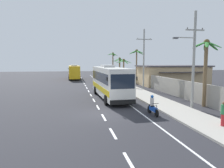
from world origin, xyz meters
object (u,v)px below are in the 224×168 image
(pedestrian_near_kerb, at_px, (135,82))
(roadside_building, at_px, (172,75))
(palm_second, at_px, (124,65))
(utility_pole_nearest, at_px, (193,58))
(motorcycle_beside_bus, at_px, (109,84))
(palm_third, at_px, (206,61))
(palm_farthest, at_px, (137,58))
(motorcycle_trailing, at_px, (153,107))
(palm_nearest, at_px, (120,64))
(coach_bus_far_lane, at_px, (74,72))
(utility_pole_mid, at_px, (144,58))
(pedestrian_far_walk, at_px, (224,113))
(pedestrian_midwalk, at_px, (125,81))
(palm_fourth, at_px, (113,60))
(coach_bus_foreground, at_px, (110,81))

(pedestrian_near_kerb, bearing_deg, roadside_building, -66.54)
(palm_second, bearing_deg, utility_pole_nearest, -90.68)
(motorcycle_beside_bus, relative_size, palm_third, 0.30)
(palm_farthest, bearing_deg, roadside_building, -33.54)
(motorcycle_trailing, xyz_separation_m, palm_nearest, (4.98, 33.68, 3.04))
(coach_bus_far_lane, xyz_separation_m, pedestrian_near_kerb, (9.40, -20.94, -0.83))
(utility_pole_mid, bearing_deg, coach_bus_far_lane, 115.81)
(coach_bus_far_lane, height_order, utility_pole_nearest, utility_pole_nearest)
(pedestrian_far_walk, height_order, roadside_building, roadside_building)
(palm_nearest, xyz_separation_m, palm_farthest, (1.21, -9.70, 1.43))
(utility_pole_nearest, relative_size, utility_pole_mid, 0.95)
(motorcycle_beside_bus, distance_m, palm_farthest, 9.67)
(pedestrian_midwalk, distance_m, palm_third, 17.50)
(coach_bus_far_lane, relative_size, palm_nearest, 1.96)
(coach_bus_far_lane, distance_m, pedestrian_midwalk, 20.10)
(motorcycle_trailing, distance_m, palm_fourth, 40.23)
(coach_bus_far_lane, xyz_separation_m, roadside_building, (17.91, -16.93, -0.02))
(pedestrian_midwalk, bearing_deg, palm_farthest, -116.72)
(motorcycle_beside_bus, xyz_separation_m, palm_farthest, (6.50, 5.59, 4.48))
(coach_bus_foreground, distance_m, motorcycle_trailing, 8.91)
(pedestrian_near_kerb, bearing_deg, pedestrian_far_walk, 177.67)
(coach_bus_far_lane, height_order, pedestrian_midwalk, coach_bus_far_lane)
(motorcycle_trailing, relative_size, pedestrian_near_kerb, 1.13)
(pedestrian_far_walk, bearing_deg, pedestrian_near_kerb, 142.54)
(palm_third, bearing_deg, motorcycle_trailing, -161.38)
(motorcycle_beside_bus, height_order, pedestrian_near_kerb, pedestrian_near_kerb)
(palm_third, xyz_separation_m, palm_fourth, (-1.67, 37.69, 0.43))
(motorcycle_trailing, height_order, roadside_building, roadside_building)
(motorcycle_trailing, bearing_deg, palm_fourth, 83.59)
(roadside_building, bearing_deg, utility_pole_mid, -146.80)
(palm_fourth, bearing_deg, pedestrian_near_kerb, -92.43)
(pedestrian_midwalk, xyz_separation_m, palm_nearest, (2.49, 14.84, 2.68))
(pedestrian_near_kerb, distance_m, roadside_building, 9.45)
(motorcycle_trailing, height_order, utility_pole_mid, utility_pole_mid)
(palm_fourth, bearing_deg, utility_pole_mid, -89.72)
(palm_nearest, height_order, palm_farthest, palm_farthest)
(pedestrian_near_kerb, distance_m, utility_pole_nearest, 15.27)
(pedestrian_midwalk, height_order, palm_second, palm_second)
(pedestrian_near_kerb, relative_size, palm_nearest, 0.32)
(utility_pole_mid, bearing_deg, palm_fourth, 90.28)
(pedestrian_midwalk, relative_size, palm_nearest, 0.31)
(coach_bus_far_lane, height_order, motorcycle_beside_bus, coach_bus_far_lane)
(palm_nearest, xyz_separation_m, palm_fourth, (-0.51, 6.08, 1.15))
(coach_bus_foreground, distance_m, motorcycle_beside_bus, 10.09)
(pedestrian_far_walk, distance_m, palm_second, 32.72)
(palm_nearest, distance_m, palm_fourth, 6.21)
(palm_nearest, bearing_deg, palm_third, -87.90)
(motorcycle_beside_bus, height_order, utility_pole_mid, utility_pole_mid)
(utility_pole_mid, relative_size, palm_fourth, 1.36)
(palm_third, bearing_deg, pedestrian_far_walk, -114.70)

